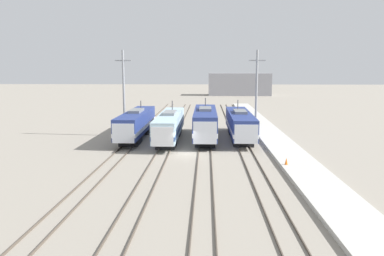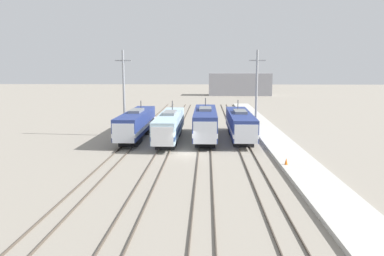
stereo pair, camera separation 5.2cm
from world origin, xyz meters
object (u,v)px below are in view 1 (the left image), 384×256
(catenary_tower_left, at_px, (124,92))
(traffic_cone, at_px, (286,161))
(locomotive_center_left, at_px, (169,126))
(locomotive_far_right, at_px, (240,124))
(catenary_tower_right, at_px, (256,92))
(locomotive_center_right, at_px, (205,123))
(locomotive_far_left, at_px, (136,124))

(catenary_tower_left, xyz_separation_m, traffic_cone, (19.53, -17.27, -5.62))
(locomotive_center_left, bearing_deg, locomotive_far_right, 9.29)
(catenary_tower_right, bearing_deg, locomotive_center_left, -163.37)
(traffic_cone, bearing_deg, catenary_tower_left, 138.51)
(catenary_tower_right, height_order, traffic_cone, catenary_tower_right)
(traffic_cone, bearing_deg, locomotive_far_right, 101.59)
(catenary_tower_right, distance_m, traffic_cone, 18.18)
(traffic_cone, bearing_deg, catenary_tower_right, 92.53)
(catenary_tower_left, bearing_deg, catenary_tower_right, 0.00)
(catenary_tower_right, relative_size, traffic_cone, 19.00)
(locomotive_center_left, bearing_deg, traffic_cone, -47.17)
(locomotive_center_right, relative_size, locomotive_far_right, 0.96)
(locomotive_far_right, relative_size, traffic_cone, 26.70)
(locomotive_far_left, distance_m, locomotive_far_right, 14.36)
(locomotive_center_left, distance_m, locomotive_far_right, 9.70)
(locomotive_center_left, height_order, locomotive_center_right, locomotive_center_right)
(locomotive_far_left, bearing_deg, locomotive_center_right, -2.63)
(locomotive_center_left, distance_m, catenary_tower_left, 8.81)
(locomotive_far_left, xyz_separation_m, traffic_cone, (17.49, -15.04, -1.39))
(catenary_tower_left, height_order, traffic_cone, catenary_tower_left)
(locomotive_center_right, xyz_separation_m, locomotive_far_right, (4.79, 0.67, -0.21))
(catenary_tower_right, xyz_separation_m, traffic_cone, (0.76, -17.27, -5.62))
(locomotive_far_left, height_order, locomotive_center_right, locomotive_center_right)
(locomotive_far_left, height_order, locomotive_center_left, locomotive_center_left)
(locomotive_far_right, distance_m, catenary_tower_left, 17.06)
(locomotive_center_left, relative_size, traffic_cone, 27.82)
(locomotive_center_left, relative_size, catenary_tower_right, 1.46)
(locomotive_center_right, height_order, catenary_tower_left, catenary_tower_left)
(catenary_tower_left, bearing_deg, traffic_cone, -41.49)
(locomotive_center_right, xyz_separation_m, catenary_tower_right, (7.15, 2.67, 4.06))
(locomotive_far_left, xyz_separation_m, locomotive_center_left, (4.79, -1.34, -0.05))
(catenary_tower_left, relative_size, catenary_tower_right, 1.00)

